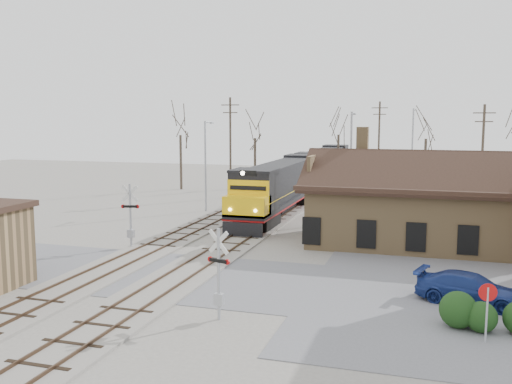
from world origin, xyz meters
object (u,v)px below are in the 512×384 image
depot (418,209)px  parked_car (471,289)px  locomotive_trailing (323,167)px  locomotive_lead (278,187)px

depot → parked_car: bearing=-77.8°
locomotive_trailing → locomotive_lead: bearing=-90.0°
locomotive_lead → locomotive_trailing: (0.00, 21.65, -0.00)m
parked_car → locomotive_trailing: bearing=35.4°
depot → locomotive_trailing: bearing=111.8°
locomotive_lead → parked_car: (14.66, -20.80, -1.78)m
depot → locomotive_trailing: 32.34m
locomotive_lead → parked_car: bearing=-54.8°
locomotive_trailing → depot: bearing=-68.2°
locomotive_trailing → parked_car: bearing=-70.9°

